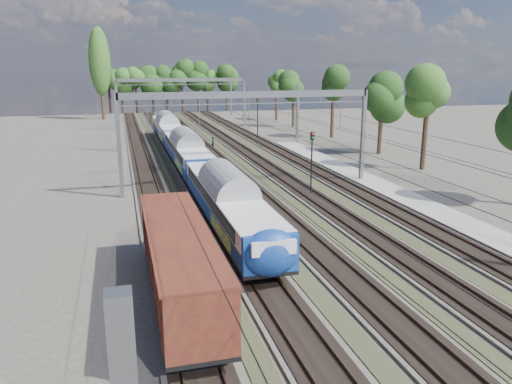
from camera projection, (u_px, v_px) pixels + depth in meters
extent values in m
plane|color=#47423A|center=(449.00, 374.00, 18.73)|extent=(220.00, 220.00, 0.00)
cube|color=#47423A|center=(143.00, 163.00, 58.48)|extent=(3.00, 130.00, 0.15)
cube|color=black|center=(143.00, 163.00, 58.46)|extent=(2.50, 130.00, 0.06)
cube|color=#473326|center=(137.00, 162.00, 58.25)|extent=(0.08, 130.00, 0.14)
cube|color=#473326|center=(149.00, 161.00, 58.62)|extent=(0.08, 130.00, 0.14)
cube|color=#47423A|center=(181.00, 161.00, 59.63)|extent=(3.00, 130.00, 0.15)
cube|color=black|center=(181.00, 161.00, 59.61)|extent=(2.50, 130.00, 0.06)
cube|color=#473326|center=(175.00, 160.00, 59.40)|extent=(0.08, 130.00, 0.14)
cube|color=#473326|center=(187.00, 160.00, 59.77)|extent=(0.08, 130.00, 0.14)
cube|color=#47423A|center=(218.00, 160.00, 60.78)|extent=(3.00, 130.00, 0.15)
cube|color=black|center=(218.00, 159.00, 60.76)|extent=(2.50, 130.00, 0.06)
cube|color=#473326|center=(212.00, 158.00, 60.55)|extent=(0.08, 130.00, 0.14)
cube|color=#473326|center=(224.00, 158.00, 60.92)|extent=(0.08, 130.00, 0.14)
cube|color=#47423A|center=(254.00, 158.00, 61.93)|extent=(3.00, 130.00, 0.15)
cube|color=black|center=(254.00, 157.00, 61.91)|extent=(2.50, 130.00, 0.06)
cube|color=#473326|center=(248.00, 157.00, 61.70)|extent=(0.08, 130.00, 0.14)
cube|color=#473326|center=(259.00, 156.00, 62.07)|extent=(0.08, 130.00, 0.14)
cube|color=#47423A|center=(288.00, 156.00, 63.08)|extent=(3.00, 130.00, 0.15)
cube|color=black|center=(288.00, 155.00, 63.06)|extent=(2.50, 130.00, 0.06)
cube|color=#473326|center=(283.00, 155.00, 62.85)|extent=(0.08, 130.00, 0.14)
cube|color=#473326|center=(294.00, 154.00, 63.22)|extent=(0.08, 130.00, 0.14)
cube|color=#333321|center=(162.00, 163.00, 59.07)|extent=(1.10, 130.00, 0.05)
cube|color=#333321|center=(200.00, 161.00, 60.22)|extent=(1.10, 130.00, 0.05)
cube|color=#333321|center=(236.00, 159.00, 61.37)|extent=(1.10, 130.00, 0.05)
cube|color=#333321|center=(271.00, 157.00, 62.52)|extent=(1.10, 130.00, 0.05)
cube|color=gray|center=(423.00, 206.00, 40.46)|extent=(3.00, 70.00, 0.30)
cube|color=slate|center=(119.00, 146.00, 42.73)|extent=(0.35, 0.35, 9.00)
cube|color=slate|center=(363.00, 137.00, 48.61)|extent=(0.35, 0.35, 9.00)
cube|color=slate|center=(249.00, 95.00, 44.63)|extent=(23.00, 0.35, 0.60)
cube|color=slate|center=(117.00, 105.00, 87.60)|extent=(0.35, 0.35, 9.00)
cube|color=slate|center=(244.00, 102.00, 93.48)|extent=(0.35, 0.35, 9.00)
cube|color=slate|center=(182.00, 80.00, 89.50)|extent=(23.00, 0.35, 0.60)
cube|color=slate|center=(118.00, 120.00, 66.16)|extent=(0.35, 0.35, 8.50)
cube|color=slate|center=(117.00, 98.00, 108.23)|extent=(0.35, 0.35, 8.50)
cube|color=slate|center=(298.00, 115.00, 72.63)|extent=(0.35, 0.35, 8.50)
cube|color=slate|center=(231.00, 97.00, 114.69)|extent=(0.35, 0.35, 8.50)
cylinder|color=black|center=(140.00, 117.00, 57.15)|extent=(0.03, 130.00, 0.03)
cylinder|color=black|center=(140.00, 107.00, 56.87)|extent=(0.03, 130.00, 0.03)
cylinder|color=black|center=(180.00, 116.00, 58.29)|extent=(0.03, 130.00, 0.03)
cylinder|color=black|center=(179.00, 106.00, 58.02)|extent=(0.03, 130.00, 0.03)
cylinder|color=black|center=(217.00, 115.00, 59.44)|extent=(0.03, 130.00, 0.03)
cylinder|color=black|center=(217.00, 106.00, 59.17)|extent=(0.03, 130.00, 0.03)
cylinder|color=black|center=(254.00, 114.00, 60.59)|extent=(0.03, 130.00, 0.03)
cylinder|color=black|center=(254.00, 105.00, 60.32)|extent=(0.03, 130.00, 0.03)
cylinder|color=black|center=(289.00, 113.00, 61.74)|extent=(0.03, 130.00, 0.03)
cylinder|color=black|center=(289.00, 104.00, 61.47)|extent=(0.03, 130.00, 0.03)
cylinder|color=black|center=(110.00, 99.00, 120.74)|extent=(0.56, 0.56, 6.80)
sphere|color=#193513|center=(108.00, 76.00, 119.40)|extent=(4.47, 4.47, 4.47)
cylinder|color=black|center=(119.00, 99.00, 118.30)|extent=(0.56, 0.56, 6.94)
sphere|color=#193513|center=(118.00, 75.00, 116.93)|extent=(4.10, 4.10, 4.10)
cylinder|color=black|center=(140.00, 100.00, 119.16)|extent=(0.56, 0.56, 6.43)
sphere|color=#193513|center=(139.00, 78.00, 117.89)|extent=(3.91, 3.91, 3.91)
cylinder|color=black|center=(152.00, 99.00, 122.41)|extent=(0.56, 0.56, 6.55)
sphere|color=#193513|center=(151.00, 77.00, 121.11)|extent=(4.37, 4.37, 4.37)
cylinder|color=black|center=(165.00, 97.00, 122.88)|extent=(0.56, 0.56, 7.22)
sphere|color=#193513|center=(164.00, 73.00, 121.45)|extent=(5.31, 5.31, 5.31)
cylinder|color=black|center=(185.00, 100.00, 123.95)|extent=(0.56, 0.56, 5.61)
sphere|color=#193513|center=(184.00, 82.00, 122.85)|extent=(4.73, 4.73, 4.73)
cylinder|color=black|center=(195.00, 100.00, 125.62)|extent=(0.56, 0.56, 5.73)
sphere|color=#193513|center=(194.00, 81.00, 124.49)|extent=(4.04, 4.04, 4.04)
cylinder|color=black|center=(210.00, 97.00, 124.38)|extent=(0.56, 0.56, 6.88)
sphere|color=#193513|center=(210.00, 75.00, 123.02)|extent=(3.94, 3.94, 3.94)
cylinder|color=black|center=(227.00, 96.00, 125.80)|extent=(0.56, 0.56, 7.38)
sphere|color=#193513|center=(227.00, 72.00, 124.35)|extent=(4.40, 4.40, 4.40)
cylinder|color=black|center=(430.00, 146.00, 51.67)|extent=(0.56, 0.56, 6.16)
sphere|color=#193513|center=(434.00, 98.00, 50.45)|extent=(3.83, 3.83, 3.83)
cylinder|color=black|center=(375.00, 132.00, 65.49)|extent=(0.56, 0.56, 5.48)
sphere|color=#193513|center=(377.00, 98.00, 64.41)|extent=(3.91, 3.91, 3.91)
cylinder|color=black|center=(336.00, 121.00, 77.75)|extent=(0.56, 0.56, 5.59)
sphere|color=#193513|center=(338.00, 92.00, 76.64)|extent=(4.63, 4.63, 4.63)
cylinder|color=black|center=(296.00, 110.00, 90.69)|extent=(0.56, 0.56, 6.86)
sphere|color=#193513|center=(296.00, 79.00, 89.34)|extent=(4.15, 4.15, 4.15)
cylinder|color=black|center=(275.00, 106.00, 105.35)|extent=(0.56, 0.56, 5.74)
sphere|color=#193513|center=(275.00, 84.00, 104.22)|extent=(4.67, 4.67, 4.67)
cylinder|color=black|center=(101.00, 81.00, 104.67)|extent=(0.70, 0.70, 16.00)
ellipsoid|color=#1F4D19|center=(100.00, 62.00, 103.68)|extent=(4.40, 4.40, 14.08)
cube|color=black|center=(255.00, 262.00, 27.93)|extent=(2.07, 3.10, 0.83)
cube|color=black|center=(210.00, 198.00, 41.44)|extent=(2.07, 3.10, 0.83)
cube|color=navy|center=(228.00, 202.00, 34.30)|extent=(2.89, 20.66, 1.96)
cube|color=silver|center=(228.00, 195.00, 34.17)|extent=(2.97, 19.83, 0.98)
cube|color=black|center=(249.00, 193.00, 34.56)|extent=(0.04, 17.56, 0.72)
cube|color=#FEFF0D|center=(244.00, 229.00, 30.18)|extent=(3.00, 5.78, 0.72)
cylinder|color=gray|center=(228.00, 188.00, 34.06)|extent=(2.93, 20.66, 2.93)
cube|color=black|center=(197.00, 180.00, 47.79)|extent=(2.07, 3.10, 0.83)
cube|color=black|center=(179.00, 155.00, 61.31)|extent=(2.07, 3.10, 0.83)
cube|color=navy|center=(187.00, 152.00, 54.17)|extent=(2.89, 20.66, 1.96)
cube|color=silver|center=(186.00, 147.00, 54.04)|extent=(2.97, 19.83, 0.98)
cube|color=black|center=(200.00, 147.00, 54.43)|extent=(0.04, 17.56, 0.72)
cube|color=#FEFF0D|center=(193.00, 164.00, 50.05)|extent=(3.00, 5.78, 0.72)
cylinder|color=gray|center=(186.00, 143.00, 53.93)|extent=(2.93, 20.66, 2.93)
cube|color=black|center=(173.00, 146.00, 67.66)|extent=(2.07, 3.10, 0.83)
cube|color=black|center=(164.00, 133.00, 81.18)|extent=(2.07, 3.10, 0.83)
cube|color=navy|center=(168.00, 129.00, 74.04)|extent=(2.89, 20.66, 1.96)
cube|color=silver|center=(167.00, 125.00, 73.91)|extent=(2.97, 19.83, 0.98)
cube|color=black|center=(178.00, 125.00, 74.30)|extent=(0.04, 17.56, 0.72)
cube|color=#FEFF0D|center=(171.00, 136.00, 69.92)|extent=(3.00, 5.78, 0.72)
cylinder|color=gray|center=(167.00, 122.00, 73.80)|extent=(2.93, 20.66, 2.93)
ellipsoid|color=navy|center=(271.00, 253.00, 24.82)|extent=(2.93, 1.61, 2.50)
cube|color=black|center=(196.00, 345.00, 19.74)|extent=(2.00, 2.60, 0.70)
cube|color=black|center=(170.00, 256.00, 28.91)|extent=(2.00, 2.60, 0.70)
cube|color=black|center=(180.00, 284.00, 24.21)|extent=(2.70, 14.01, 0.20)
cube|color=#4B1714|center=(179.00, 257.00, 23.87)|extent=(2.70, 14.01, 2.60)
cube|color=#4B1714|center=(178.00, 230.00, 23.53)|extent=(2.90, 14.01, 0.12)
imported|color=black|center=(213.00, 143.00, 69.36)|extent=(0.42, 0.61, 1.62)
cylinder|color=black|center=(311.00, 168.00, 43.83)|extent=(0.14, 0.14, 4.98)
cube|color=black|center=(312.00, 136.00, 43.13)|extent=(0.39, 0.29, 0.70)
sphere|color=red|center=(313.00, 134.00, 42.96)|extent=(0.16, 0.16, 0.16)
sphere|color=#0C9919|center=(313.00, 138.00, 43.05)|extent=(0.16, 0.16, 0.16)
cylinder|color=black|center=(258.00, 119.00, 80.16)|extent=(0.16, 0.16, 5.56)
cube|color=black|center=(258.00, 100.00, 79.38)|extent=(0.41, 0.27, 0.78)
sphere|color=red|center=(258.00, 98.00, 79.19)|extent=(0.18, 0.18, 0.18)
sphere|color=#0C9919|center=(258.00, 101.00, 79.28)|extent=(0.18, 0.18, 0.18)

